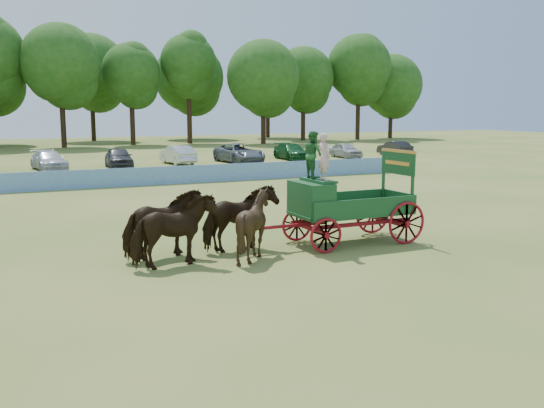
{
  "coord_description": "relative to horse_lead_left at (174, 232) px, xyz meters",
  "views": [
    {
      "loc": [
        -13.85,
        -16.16,
        4.34
      ],
      "look_at": [
        -5.65,
        1.31,
        1.3
      ],
      "focal_mm": 40.0,
      "sensor_mm": 36.0,
      "label": 1
    }
  ],
  "objects": [
    {
      "name": "ground",
      "position": [
        9.37,
        0.24,
        -1.0
      ],
      "size": [
        160.0,
        160.0,
        0.0
      ],
      "primitive_type": "plane",
      "color": "olive",
      "rests_on": "ground"
    },
    {
      "name": "horse_lead_left",
      "position": [
        0.0,
        0.0,
        0.0
      ],
      "size": [
        2.53,
        1.5,
        2.01
      ],
      "primitive_type": "imported",
      "rotation": [
        0.0,
        0.0,
        1.75
      ],
      "color": "black",
      "rests_on": "ground"
    },
    {
      "name": "horse_lead_right",
      "position": [
        0.0,
        1.1,
        0.0
      ],
      "size": [
        2.57,
        1.66,
        2.01
      ],
      "primitive_type": "imported",
      "rotation": [
        0.0,
        0.0,
        1.83
      ],
      "color": "black",
      "rests_on": "ground"
    },
    {
      "name": "horse_wheel_left",
      "position": [
        2.4,
        0.0,
        0.0
      ],
      "size": [
        1.96,
        1.78,
        2.01
      ],
      "primitive_type": "imported",
      "rotation": [
        0.0,
        0.0,
        1.66
      ],
      "color": "black",
      "rests_on": "ground"
    },
    {
      "name": "horse_wheel_right",
      "position": [
        2.4,
        1.1,
        0.0
      ],
      "size": [
        2.56,
        1.6,
        2.01
      ],
      "primitive_type": "imported",
      "rotation": [
        0.0,
        0.0,
        1.8
      ],
      "color": "black",
      "rests_on": "ground"
    },
    {
      "name": "farm_dray",
      "position": [
        5.37,
        0.58,
        0.59
      ],
      "size": [
        6.0,
        2.0,
        3.65
      ],
      "color": "#9F0F13",
      "rests_on": "ground"
    },
    {
      "name": "sponsor_banner",
      "position": [
        8.37,
        18.24,
        -0.48
      ],
      "size": [
        26.0,
        0.08,
        1.05
      ],
      "primitive_type": "cube",
      "color": "#1F65A9",
      "rests_on": "ground"
    },
    {
      "name": "parked_cars",
      "position": [
        6.35,
        30.23,
        -0.28
      ],
      "size": [
        48.5,
        6.34,
        1.55
      ],
      "color": "silver",
      "rests_on": "ground"
    },
    {
      "name": "treeline",
      "position": [
        4.46,
        61.3,
        8.17
      ],
      "size": [
        93.43,
        25.15,
        15.67
      ],
      "color": "#382314",
      "rests_on": "ground"
    }
  ]
}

